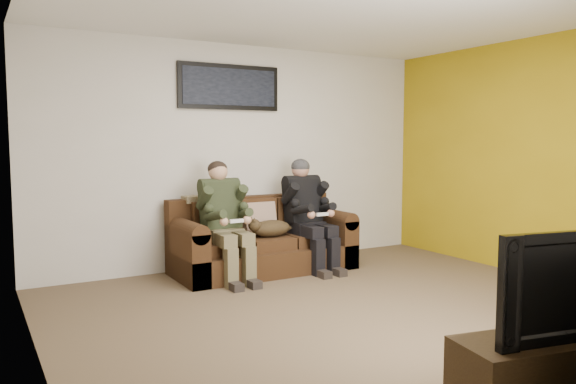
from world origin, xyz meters
TOP-DOWN VIEW (x-y plane):
  - floor at (0.00, 0.00)m, footprint 5.00×5.00m
  - ceiling at (0.00, 0.00)m, footprint 5.00×5.00m
  - wall_back at (0.00, 2.25)m, footprint 5.00×0.00m
  - wall_left at (-2.50, 0.00)m, footprint 0.00×4.50m
  - wall_right at (2.50, 0.00)m, footprint 0.00×4.50m
  - accent_wall_right at (2.49, 0.00)m, footprint 0.00×4.50m
  - sofa at (0.02, 1.82)m, footprint 2.03×0.88m
  - throw_pillow at (0.02, 1.86)m, footprint 0.39×0.19m
  - throw_blanket at (-0.60, 2.08)m, footprint 0.42×0.20m
  - person_left at (-0.51, 1.65)m, footprint 0.51×0.87m
  - person_right at (0.54, 1.65)m, footprint 0.51×0.86m
  - cat at (0.04, 1.66)m, footprint 0.66×0.26m
  - framed_poster at (-0.18, 2.22)m, footprint 1.25×0.05m
  - tv_stand at (-0.02, -1.95)m, footprint 1.33×0.65m
  - television at (-0.02, -1.95)m, footprint 1.06×0.34m

SIDE VIEW (x-z plane):
  - floor at x=0.00m, z-range 0.00..0.00m
  - tv_stand at x=-0.02m, z-range 0.00..0.40m
  - sofa at x=0.02m, z-range -0.10..0.73m
  - cat at x=0.04m, z-range 0.39..0.63m
  - throw_pillow at x=0.02m, z-range 0.40..0.78m
  - person_left at x=-0.51m, z-range 0.07..1.33m
  - television at x=-0.02m, z-range 0.40..1.01m
  - person_right at x=0.54m, z-range 0.07..1.34m
  - throw_blanket at x=-0.60m, z-range 0.79..0.87m
  - wall_back at x=0.00m, z-range -1.20..3.80m
  - wall_left at x=-2.50m, z-range -0.95..3.55m
  - wall_right at x=2.50m, z-range -0.95..3.55m
  - accent_wall_right at x=2.49m, z-range -0.95..3.55m
  - framed_poster at x=-0.18m, z-range 1.84..2.36m
  - ceiling at x=0.00m, z-range 2.60..2.60m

